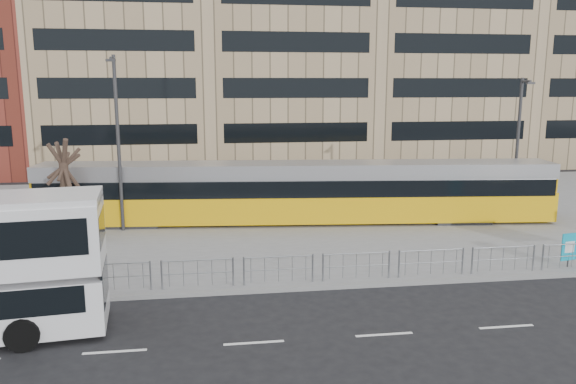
{
  "coord_description": "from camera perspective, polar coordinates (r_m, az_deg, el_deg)",
  "views": [
    {
      "loc": [
        -3.17,
        -19.46,
        7.57
      ],
      "look_at": [
        0.44,
        6.0,
        2.58
      ],
      "focal_mm": 35.0,
      "sensor_mm": 36.0,
      "label": 1
    }
  ],
  "objects": [
    {
      "name": "ground",
      "position": [
        21.12,
        1.12,
        -10.02
      ],
      "size": [
        120.0,
        120.0,
        0.0
      ],
      "primitive_type": "plane",
      "color": "black",
      "rests_on": "ground"
    },
    {
      "name": "plaza",
      "position": [
        32.49,
        -2.25,
        -2.36
      ],
      "size": [
        64.0,
        24.0,
        0.15
      ],
      "primitive_type": "cube",
      "color": "slate",
      "rests_on": "ground"
    },
    {
      "name": "kerb",
      "position": [
        21.14,
        1.1,
        -9.78
      ],
      "size": [
        64.0,
        0.25,
        0.17
      ],
      "primitive_type": "cube",
      "color": "gray",
      "rests_on": "ground"
    },
    {
      "name": "building_row",
      "position": [
        54.2,
        -3.16,
        16.63
      ],
      "size": [
        70.4,
        18.4,
        31.2
      ],
      "color": "maroon",
      "rests_on": "ground"
    },
    {
      "name": "pedestrian_barrier",
      "position": [
        21.64,
        6.19,
        -6.8
      ],
      "size": [
        32.07,
        0.07,
        1.1
      ],
      "color": "gray",
      "rests_on": "plaza"
    },
    {
      "name": "road_markings",
      "position": [
        17.71,
        6.55,
        -14.37
      ],
      "size": [
        62.0,
        0.12,
        0.01
      ],
      "primitive_type": "cube",
      "color": "white",
      "rests_on": "ground"
    },
    {
      "name": "tram",
      "position": [
        30.29,
        1.01,
        -0.04
      ],
      "size": [
        27.63,
        5.21,
        3.24
      ],
      "rotation": [
        0.0,
        0.0,
        -0.1
      ],
      "color": "#E0A60C",
      "rests_on": "plaza"
    },
    {
      "name": "ad_panel",
      "position": [
        25.72,
        26.67,
        -5.05
      ],
      "size": [
        0.76,
        0.19,
        1.42
      ],
      "rotation": [
        0.0,
        0.0,
        0.18
      ],
      "color": "#2D2D30",
      "rests_on": "plaza"
    },
    {
      "name": "pedestrian",
      "position": [
        28.3,
        -19.17,
        -3.19
      ],
      "size": [
        0.5,
        0.64,
        1.58
      ],
      "primitive_type": "imported",
      "rotation": [
        0.0,
        0.0,
        1.79
      ],
      "color": "black",
      "rests_on": "plaza"
    },
    {
      "name": "lamp_post_west",
      "position": [
        29.24,
        -16.9,
        5.32
      ],
      "size": [
        0.45,
        1.04,
        8.79
      ],
      "color": "#2D2D30",
      "rests_on": "plaza"
    },
    {
      "name": "lamp_post_east",
      "position": [
        35.17,
        22.36,
        4.97
      ],
      "size": [
        0.45,
        1.04,
        7.73
      ],
      "color": "#2D2D30",
      "rests_on": "plaza"
    },
    {
      "name": "bare_tree",
      "position": [
        29.35,
        -22.04,
        5.34
      ],
      "size": [
        4.44,
        4.44,
        6.96
      ],
      "color": "black",
      "rests_on": "plaza"
    }
  ]
}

